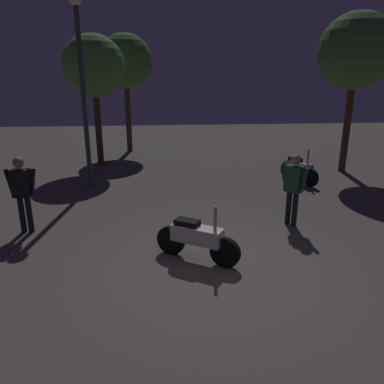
% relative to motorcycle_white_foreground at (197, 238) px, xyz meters
% --- Properties ---
extents(ground_plane, '(40.00, 40.00, 0.00)m').
position_rel_motorcycle_white_foreground_xyz_m(ground_plane, '(0.25, -0.34, -0.44)').
color(ground_plane, '#605951').
extents(motorcycle_white_foreground, '(1.46, 0.97, 1.11)m').
position_rel_motorcycle_white_foreground_xyz_m(motorcycle_white_foreground, '(0.00, 0.00, 0.00)').
color(motorcycle_white_foreground, black).
rests_on(motorcycle_white_foreground, ground_plane).
extents(motorcycle_pink_parked_left, '(0.67, 1.59, 1.11)m').
position_rel_motorcycle_white_foreground_xyz_m(motorcycle_pink_parked_left, '(3.76, 4.91, 0.00)').
color(motorcycle_pink_parked_left, black).
rests_on(motorcycle_pink_parked_left, ground_plane).
extents(person_rider_beside, '(0.67, 0.27, 1.66)m').
position_rel_motorcycle_white_foreground_xyz_m(person_rider_beside, '(-3.52, 1.61, 0.55)').
color(person_rider_beside, black).
rests_on(person_rider_beside, ground_plane).
extents(person_bystander_far, '(0.49, 0.56, 1.63)m').
position_rel_motorcycle_white_foreground_xyz_m(person_bystander_far, '(2.30, 1.49, 0.53)').
color(person_bystander_far, black).
rests_on(person_bystander_far, ground_plane).
extents(streetlamp_near, '(0.36, 0.36, 5.38)m').
position_rel_motorcycle_white_foreground_xyz_m(streetlamp_near, '(-2.75, 5.04, 2.95)').
color(streetlamp_near, '#38383D').
rests_on(streetlamp_near, ground_plane).
extents(tree_left_bg, '(2.20, 2.20, 4.69)m').
position_rel_motorcycle_white_foreground_xyz_m(tree_left_bg, '(-2.87, 8.05, 3.12)').
color(tree_left_bg, '#4C331E').
rests_on(tree_left_bg, ground_plane).
extents(tree_center_bg, '(2.28, 2.28, 4.97)m').
position_rel_motorcycle_white_foreground_xyz_m(tree_center_bg, '(-1.95, 10.65, 3.36)').
color(tree_center_bg, '#4C331E').
rests_on(tree_center_bg, ground_plane).
extents(tree_right_bg, '(2.46, 2.46, 5.24)m').
position_rel_motorcycle_white_foreground_xyz_m(tree_right_bg, '(5.85, 6.20, 3.54)').
color(tree_right_bg, '#4C331E').
rests_on(tree_right_bg, ground_plane).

